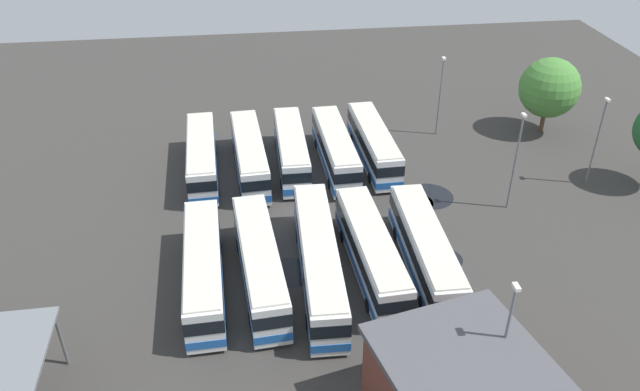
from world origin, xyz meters
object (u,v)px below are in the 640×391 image
at_px(lamp_post_far_corner, 597,138).
at_px(bus_row0_slot4, 204,269).
at_px(lamp_post_mid_lot, 504,344).
at_px(bus_row0_slot0, 425,250).
at_px(bus_row1_slot2, 291,150).
at_px(bus_row0_slot1, 371,252).
at_px(bus_row1_slot4, 202,157).
at_px(bus_row0_slot3, 260,263).
at_px(lamp_post_by_building, 440,93).
at_px(tree_west_edge, 549,88).
at_px(lamp_post_near_entrance, 516,158).
at_px(bus_row1_slot1, 335,149).
at_px(bus_row1_slot3, 249,155).
at_px(bus_row0_slot2, 319,260).
at_px(bus_row1_slot0, 374,144).

bearing_deg(lamp_post_far_corner, bus_row0_slot4, 106.87).
distance_m(lamp_post_mid_lot, lamp_post_far_corner, 27.75).
height_order(bus_row0_slot0, bus_row1_slot2, same).
xyz_separation_m(bus_row0_slot1, bus_row1_slot4, (15.63, 12.15, -0.00)).
relative_size(bus_row0_slot3, bus_row0_slot4, 1.03).
bearing_deg(lamp_post_by_building, lamp_post_mid_lot, 168.75).
relative_size(bus_row0_slot3, lamp_post_by_building, 1.62).
distance_m(bus_row0_slot3, tree_west_edge, 35.92).
bearing_deg(lamp_post_near_entrance, bus_row0_slot0, 127.98).
bearing_deg(tree_west_edge, lamp_post_by_building, 85.58).
bearing_deg(bus_row1_slot1, lamp_post_far_corner, -105.28).
xyz_separation_m(bus_row0_slot3, bus_row1_slot1, (15.75, -7.63, -0.00)).
distance_m(bus_row0_slot0, lamp_post_by_building, 22.38).
height_order(bus_row0_slot3, bus_row1_slot4, same).
relative_size(bus_row0_slot0, bus_row0_slot3, 0.99).
bearing_deg(bus_row0_slot4, lamp_post_near_entrance, -73.63).
bearing_deg(bus_row0_slot1, bus_row1_slot2, 14.63).
bearing_deg(bus_row1_slot4, lamp_post_by_building, -77.44).
relative_size(bus_row1_slot2, bus_row1_slot4, 0.98).
xyz_separation_m(bus_row1_slot3, lamp_post_near_entrance, (-8.53, -20.88, 2.83)).
distance_m(bus_row1_slot1, tree_west_edge, 22.56).
bearing_deg(tree_west_edge, bus_row1_slot1, 101.49).
bearing_deg(bus_row1_slot1, bus_row0_slot2, 167.29).
bearing_deg(bus_row1_slot3, bus_row0_slot0, -143.05).
height_order(bus_row0_slot3, lamp_post_near_entrance, lamp_post_near_entrance).
bearing_deg(bus_row1_slot3, bus_row1_slot4, 86.64).
relative_size(lamp_post_by_building, lamp_post_near_entrance, 0.95).
bearing_deg(bus_row1_slot3, tree_west_edge, -81.26).
distance_m(bus_row0_slot1, bus_row0_slot2, 3.78).
bearing_deg(bus_row0_slot1, bus_row1_slot4, 37.86).
distance_m(bus_row1_slot0, tree_west_edge, 18.92).
distance_m(bus_row0_slot0, bus_row1_slot2, 18.00).
xyz_separation_m(bus_row0_slot1, bus_row1_slot3, (15.38, 7.94, -0.00)).
relative_size(bus_row1_slot4, lamp_post_far_corner, 1.52).
bearing_deg(tree_west_edge, bus_row1_slot3, 98.74).
relative_size(bus_row0_slot1, bus_row1_slot1, 1.04).
bearing_deg(bus_row0_slot2, lamp_post_mid_lot, -145.76).
distance_m(bus_row0_slot1, lamp_post_far_corner, 23.53).
bearing_deg(bus_row0_slot3, bus_row1_slot4, 15.30).
bearing_deg(bus_row1_slot0, bus_row1_slot4, 91.43).
relative_size(lamp_post_near_entrance, tree_west_edge, 1.10).
height_order(bus_row0_slot1, bus_row1_slot1, same).
bearing_deg(tree_west_edge, bus_row1_slot0, 102.14).
xyz_separation_m(bus_row1_slot2, lamp_post_mid_lot, (-28.24, -8.53, 2.94)).
bearing_deg(bus_row0_slot0, bus_row0_slot2, 91.08).
height_order(bus_row0_slot4, bus_row1_slot1, same).
height_order(bus_row1_slot2, lamp_post_far_corner, lamp_post_far_corner).
height_order(bus_row1_slot1, bus_row1_slot3, same).
relative_size(lamp_post_mid_lot, lamp_post_far_corner, 1.08).
bearing_deg(bus_row0_slot4, tree_west_edge, -58.66).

